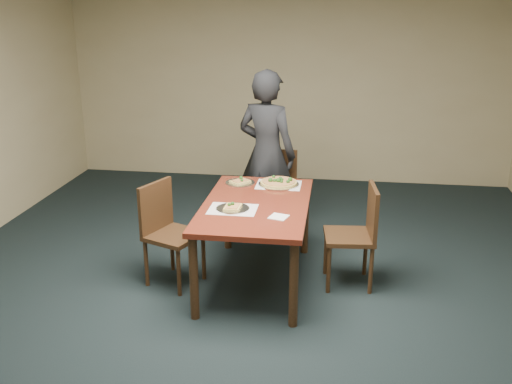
# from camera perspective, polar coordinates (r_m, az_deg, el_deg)

# --- Properties ---
(ground) EXTENTS (8.00, 8.00, 0.00)m
(ground) POSITION_cam_1_polar(r_m,az_deg,el_deg) (4.51, -1.70, -13.61)
(ground) COLOR black
(ground) RESTS_ON ground
(room_shell) EXTENTS (8.00, 8.00, 8.00)m
(room_shell) POSITION_cam_1_polar(r_m,az_deg,el_deg) (3.88, -1.95, 8.69)
(room_shell) COLOR tan
(room_shell) RESTS_ON ground
(dining_table) EXTENTS (0.90, 1.50, 0.75)m
(dining_table) POSITION_cam_1_polar(r_m,az_deg,el_deg) (4.94, 0.00, -2.11)
(dining_table) COLOR #4F190F
(dining_table) RESTS_ON ground
(chair_far) EXTENTS (0.44, 0.44, 0.91)m
(chair_far) POSITION_cam_1_polar(r_m,az_deg,el_deg) (6.05, 1.95, 0.41)
(chair_far) COLOR black
(chair_far) RESTS_ON ground
(chair_left) EXTENTS (0.55, 0.55, 0.91)m
(chair_left) POSITION_cam_1_polar(r_m,az_deg,el_deg) (5.07, -8.92, -3.49)
(chair_left) COLOR black
(chair_left) RESTS_ON ground
(chair_right) EXTENTS (0.46, 0.46, 0.91)m
(chair_right) POSITION_cam_1_polar(r_m,az_deg,el_deg) (5.03, 10.20, -3.76)
(chair_right) COLOR black
(chair_right) RESTS_ON ground
(diner) EXTENTS (0.75, 0.62, 1.76)m
(diner) POSITION_cam_1_polar(r_m,az_deg,el_deg) (5.96, 1.08, 3.80)
(diner) COLOR black
(diner) RESTS_ON ground
(placemat_main) EXTENTS (0.42, 0.32, 0.00)m
(placemat_main) POSITION_cam_1_polar(r_m,az_deg,el_deg) (5.39, 2.28, 0.72)
(placemat_main) COLOR white
(placemat_main) RESTS_ON dining_table
(placemat_near) EXTENTS (0.40, 0.30, 0.00)m
(placemat_near) POSITION_cam_1_polar(r_m,az_deg,el_deg) (4.76, -2.34, -1.73)
(placemat_near) COLOR white
(placemat_near) RESTS_ON dining_table
(pizza_pan) EXTENTS (0.38, 0.38, 0.07)m
(pizza_pan) POSITION_cam_1_polar(r_m,az_deg,el_deg) (5.38, 2.29, 0.94)
(pizza_pan) COLOR silver
(pizza_pan) RESTS_ON dining_table
(slice_plate_near) EXTENTS (0.28, 0.28, 0.06)m
(slice_plate_near) POSITION_cam_1_polar(r_m,az_deg,el_deg) (4.76, -2.35, -1.59)
(slice_plate_near) COLOR silver
(slice_plate_near) RESTS_ON dining_table
(slice_plate_far) EXTENTS (0.28, 0.28, 0.06)m
(slice_plate_far) POSITION_cam_1_polar(r_m,az_deg,el_deg) (5.43, -1.59, 1.00)
(slice_plate_far) COLOR silver
(slice_plate_far) RESTS_ON dining_table
(napkin) EXTENTS (0.17, 0.17, 0.01)m
(napkin) POSITION_cam_1_polar(r_m,az_deg,el_deg) (4.59, 2.29, -2.50)
(napkin) COLOR white
(napkin) RESTS_ON dining_table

